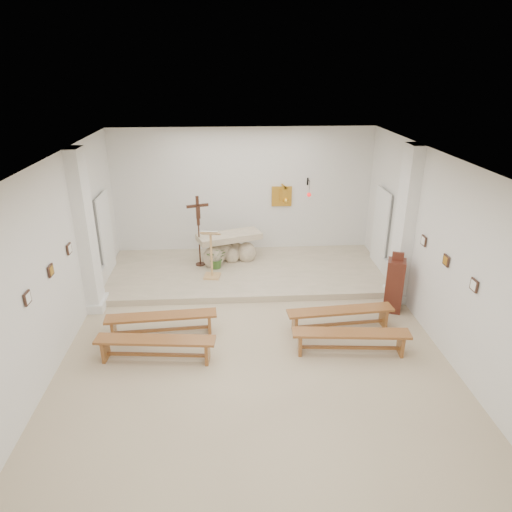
{
  "coord_description": "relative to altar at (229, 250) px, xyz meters",
  "views": [
    {
      "loc": [
        -0.41,
        -7.09,
        4.95
      ],
      "look_at": [
        0.13,
        1.6,
        1.31
      ],
      "focal_mm": 32.0,
      "sensor_mm": 36.0,
      "label": 1
    }
  ],
  "objects": [
    {
      "name": "radiator_right",
      "position": [
        3.86,
        -1.35,
        -0.21
      ],
      "size": [
        0.1,
        0.85,
        0.52
      ],
      "primitive_type": "cube",
      "color": "silver",
      "rests_on": "ground"
    },
    {
      "name": "pilaster_right",
      "position": [
        3.8,
        -2.05,
        1.27
      ],
      "size": [
        0.26,
        0.55,
        3.5
      ],
      "primitive_type": "cube",
      "color": "white",
      "rests_on": "ground"
    },
    {
      "name": "bench_right_front",
      "position": [
        2.21,
        -3.28,
        -0.13
      ],
      "size": [
        2.17,
        0.52,
        0.45
      ],
      "rotation": [
        0.0,
        0.0,
        0.08
      ],
      "color": "#925E2A",
      "rests_on": "ground"
    },
    {
      "name": "bench_left_front",
      "position": [
        -1.35,
        -3.28,
        -0.13
      ],
      "size": [
        2.17,
        0.49,
        0.45
      ],
      "rotation": [
        0.0,
        0.0,
        0.07
      ],
      "color": "#925E2A",
      "rests_on": "ground"
    },
    {
      "name": "donation_pedestal",
      "position": [
        3.53,
        -2.58,
        0.13
      ],
      "size": [
        0.47,
        0.47,
        1.37
      ],
      "rotation": [
        0.0,
        0.0,
        -0.35
      ],
      "color": "#572419",
      "rests_on": "ground"
    },
    {
      "name": "ground",
      "position": [
        0.43,
        -4.05,
        -0.48
      ],
      "size": [
        7.0,
        10.0,
        0.0
      ],
      "primitive_type": "cube",
      "color": "#BEAD89",
      "rests_on": "ground"
    },
    {
      "name": "gold_wall_relief",
      "position": [
        1.48,
        0.91,
        1.17
      ],
      "size": [
        0.55,
        0.04,
        0.55
      ],
      "primitive_type": "cube",
      "color": "gold",
      "rests_on": "wall_back"
    },
    {
      "name": "station_frame_left_rear",
      "position": [
        -3.04,
        -2.85,
        1.24
      ],
      "size": [
        0.03,
        0.2,
        0.2
      ],
      "primitive_type": "cube",
      "color": "#382219",
      "rests_on": "wall_left"
    },
    {
      "name": "wall_left",
      "position": [
        -3.06,
        -4.05,
        1.27
      ],
      "size": [
        0.02,
        10.0,
        3.5
      ],
      "primitive_type": "cube",
      "color": "silver",
      "rests_on": "ground"
    },
    {
      "name": "station_frame_left_front",
      "position": [
        -3.04,
        -4.85,
        1.24
      ],
      "size": [
        0.03,
        0.2,
        0.2
      ],
      "primitive_type": "cube",
      "color": "#382219",
      "rests_on": "wall_left"
    },
    {
      "name": "wall_back",
      "position": [
        0.43,
        0.94,
        1.27
      ],
      "size": [
        7.0,
        0.02,
        3.5
      ],
      "primitive_type": "cube",
      "color": "silver",
      "rests_on": "ground"
    },
    {
      "name": "wall_right",
      "position": [
        3.92,
        -4.05,
        1.27
      ],
      "size": [
        0.02,
        10.0,
        3.5
      ],
      "primitive_type": "cube",
      "color": "silver",
      "rests_on": "ground"
    },
    {
      "name": "bench_left_second",
      "position": [
        -1.35,
        -4.12,
        -0.13
      ],
      "size": [
        2.18,
        0.55,
        0.45
      ],
      "rotation": [
        0.0,
        0.0,
        -0.1
      ],
      "color": "#925E2A",
      "rests_on": "ground"
    },
    {
      "name": "sanctuary_platform",
      "position": [
        0.43,
        -0.55,
        -0.4
      ],
      "size": [
        6.98,
        3.0,
        0.15
      ],
      "primitive_type": "cube",
      "color": "#C7B499",
      "rests_on": "ground"
    },
    {
      "name": "station_frame_right_front",
      "position": [
        3.9,
        -4.85,
        1.24
      ],
      "size": [
        0.03,
        0.2,
        0.2
      ],
      "primitive_type": "cube",
      "color": "#382219",
      "rests_on": "wall_right"
    },
    {
      "name": "radiator_left",
      "position": [
        -3.0,
        -1.35,
        -0.21
      ],
      "size": [
        0.1,
        0.85,
        0.52
      ],
      "primitive_type": "cube",
      "color": "silver",
      "rests_on": "ground"
    },
    {
      "name": "potted_plant",
      "position": [
        -0.32,
        -0.4,
        -0.04
      ],
      "size": [
        0.54,
        0.47,
        0.57
      ],
      "primitive_type": "imported",
      "rotation": [
        0.0,
        0.0,
        0.06
      ],
      "color": "#396127",
      "rests_on": "sanctuary_platform"
    },
    {
      "name": "bench_right_second",
      "position": [
        2.21,
        -4.12,
        -0.13
      ],
      "size": [
        2.17,
        0.53,
        0.45
      ],
      "rotation": [
        0.0,
        0.0,
        -0.09
      ],
      "color": "#925E2A",
      "rests_on": "ground"
    },
    {
      "name": "altar",
      "position": [
        0.0,
        0.0,
        0.0
      ],
      "size": [
        1.76,
        1.14,
        0.85
      ],
      "rotation": [
        0.0,
        0.0,
        0.33
      ],
      "color": "beige",
      "rests_on": "sanctuary_platform"
    },
    {
      "name": "crucifix_stand",
      "position": [
        -0.75,
        -0.19,
        0.74
      ],
      "size": [
        0.54,
        0.24,
        1.84
      ],
      "rotation": [
        0.0,
        0.0,
        0.3
      ],
      "color": "#3D1D13",
      "rests_on": "sanctuary_platform"
    },
    {
      "name": "sanctuary_lamp",
      "position": [
        2.18,
        0.66,
        1.33
      ],
      "size": [
        0.11,
        0.36,
        0.44
      ],
      "color": "black",
      "rests_on": "wall_back"
    },
    {
      "name": "station_frame_right_rear",
      "position": [
        3.9,
        -2.85,
        1.24
      ],
      "size": [
        0.03,
        0.2,
        0.2
      ],
      "primitive_type": "cube",
      "color": "#382219",
      "rests_on": "wall_right"
    },
    {
      "name": "station_frame_right_mid",
      "position": [
        3.9,
        -3.85,
        1.24
      ],
      "size": [
        0.03,
        0.2,
        0.2
      ],
      "primitive_type": "cube",
      "color": "#382219",
      "rests_on": "wall_right"
    },
    {
      "name": "ceiling",
      "position": [
        0.43,
        -4.05,
        3.01
      ],
      "size": [
        7.0,
        10.0,
        0.02
      ],
      "primitive_type": "cube",
      "color": "silver",
      "rests_on": "wall_back"
    },
    {
      "name": "lectern",
      "position": [
        -0.42,
        -0.96,
        0.3
      ],
      "size": [
        0.5,
        0.44,
        1.26
      ],
      "rotation": [
        0.0,
        0.0,
        -0.15
      ],
      "color": "tan",
      "rests_on": "sanctuary_platform"
    },
    {
      "name": "station_frame_left_mid",
      "position": [
        -3.04,
        -3.85,
        1.24
      ],
      "size": [
        0.03,
        0.2,
        0.2
      ],
      "primitive_type": "cube",
      "color": "#382219",
      "rests_on": "wall_left"
    },
    {
      "name": "pilaster_left",
      "position": [
        -2.94,
        -2.05,
        1.27
      ],
      "size": [
        0.26,
        0.55,
        3.5
      ],
      "primitive_type": "cube",
      "color": "white",
      "rests_on": "ground"
    }
  ]
}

